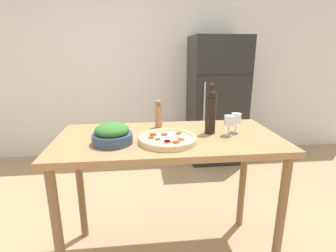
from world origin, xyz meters
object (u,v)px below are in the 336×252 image
(wine_bottle, at_px, (211,111))
(salad_bowl, at_px, (112,134))
(refrigerator, at_px, (216,100))
(wine_glass_near, at_px, (229,122))
(wine_glass_far, at_px, (236,119))
(pepper_mill, at_px, (158,114))
(homemade_pizza, at_px, (167,139))

(wine_bottle, bearing_deg, salad_bowl, -168.10)
(refrigerator, distance_m, salad_bowl, 2.28)
(wine_glass_near, relative_size, wine_glass_far, 1.00)
(wine_bottle, height_order, salad_bowl, wine_bottle)
(wine_glass_near, bearing_deg, refrigerator, 75.73)
(pepper_mill, xyz_separation_m, salad_bowl, (-0.31, -0.32, -0.04))
(pepper_mill, relative_size, salad_bowl, 0.84)
(wine_glass_far, distance_m, pepper_mill, 0.55)
(refrigerator, bearing_deg, wine_glass_far, -102.58)
(homemade_pizza, bearing_deg, salad_bowl, 177.28)
(wine_bottle, relative_size, wine_glass_far, 2.51)
(wine_bottle, relative_size, homemade_pizza, 0.95)
(refrigerator, xyz_separation_m, salad_bowl, (-1.22, -1.91, 0.17))
(pepper_mill, bearing_deg, salad_bowl, -133.39)
(refrigerator, relative_size, wine_glass_near, 12.49)
(refrigerator, distance_m, homemade_pizza, 2.13)
(wine_glass_near, bearing_deg, salad_bowl, -174.25)
(wine_bottle, bearing_deg, homemade_pizza, -153.86)
(salad_bowl, bearing_deg, homemade_pizza, -2.72)
(wine_glass_far, bearing_deg, homemade_pizza, -163.18)
(refrigerator, height_order, salad_bowl, refrigerator)
(homemade_pizza, bearing_deg, pepper_mill, 94.77)
(wine_bottle, height_order, homemade_pizza, wine_bottle)
(wine_glass_near, relative_size, salad_bowl, 0.55)
(refrigerator, distance_m, pepper_mill, 1.85)
(wine_glass_near, distance_m, salad_bowl, 0.76)
(wine_glass_near, distance_m, homemade_pizza, 0.44)
(salad_bowl, height_order, homemade_pizza, salad_bowl)
(pepper_mill, bearing_deg, wine_bottle, -29.21)
(pepper_mill, bearing_deg, wine_glass_near, -29.00)
(refrigerator, bearing_deg, wine_bottle, -108.01)
(salad_bowl, bearing_deg, pepper_mill, 46.61)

